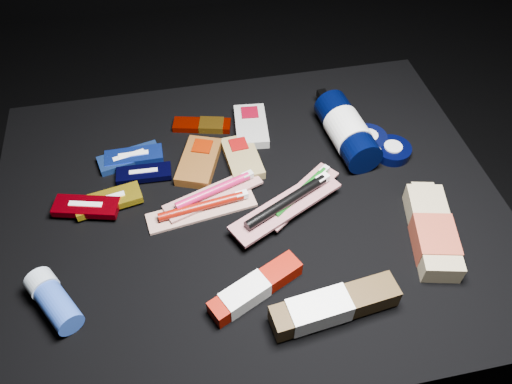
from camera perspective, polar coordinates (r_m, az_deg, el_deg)
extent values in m
plane|color=black|center=(1.30, -0.57, -12.58)|extent=(3.00, 3.00, 0.00)
cube|color=black|center=(1.13, -0.65, -7.79)|extent=(0.98, 0.78, 0.40)
cube|color=#254EB3|center=(1.07, -14.26, 3.79)|extent=(0.13, 0.07, 0.01)
cube|color=white|center=(1.07, -14.27, 3.83)|extent=(0.07, 0.03, 0.02)
cube|color=#1533AD|center=(1.07, -13.77, 3.97)|extent=(0.12, 0.04, 0.01)
cube|color=white|center=(1.07, -13.78, 4.00)|extent=(0.06, 0.01, 0.02)
cube|color=black|center=(1.03, -12.68, 2.09)|extent=(0.11, 0.05, 0.01)
cube|color=silver|center=(1.03, -12.69, 2.12)|extent=(0.06, 0.01, 0.01)
cube|color=gold|center=(0.99, -16.52, -0.94)|extent=(0.13, 0.07, 0.01)
cube|color=silver|center=(0.99, -16.53, -0.91)|extent=(0.07, 0.02, 0.02)
cube|color=#82000A|center=(0.99, -18.81, -1.60)|extent=(0.13, 0.08, 0.01)
cube|color=white|center=(0.99, -18.82, -1.56)|extent=(0.06, 0.03, 0.02)
cube|color=brown|center=(1.04, -6.54, 3.46)|extent=(0.11, 0.15, 0.02)
cube|color=#6D1400|center=(1.06, -6.12, 4.83)|extent=(0.05, 0.05, 0.02)
cube|color=#A1A29C|center=(1.11, -0.57, 7.54)|extent=(0.08, 0.13, 0.02)
cube|color=#650414|center=(1.13, -0.72, 8.71)|extent=(0.04, 0.04, 0.02)
cube|color=olive|center=(1.04, -1.56, 3.89)|extent=(0.07, 0.13, 0.02)
cube|color=#720808|center=(1.06, -2.01, 5.11)|extent=(0.04, 0.04, 0.02)
cube|color=#890C00|center=(1.12, -6.19, 7.60)|extent=(0.13, 0.07, 0.01)
cube|color=#B2781A|center=(1.12, -5.10, 7.63)|extent=(0.06, 0.05, 0.02)
cylinder|color=black|center=(1.07, 10.34, 6.91)|extent=(0.09, 0.19, 0.07)
cylinder|color=silver|center=(1.07, 10.44, 6.76)|extent=(0.09, 0.09, 0.08)
cylinder|color=black|center=(1.14, 8.19, 10.35)|extent=(0.03, 0.03, 0.03)
cube|color=black|center=(1.17, 7.69, 10.80)|extent=(0.02, 0.03, 0.02)
cylinder|color=black|center=(1.10, 12.68, 5.90)|extent=(0.08, 0.08, 0.02)
cylinder|color=#B9BAB6|center=(1.10, 12.70, 5.96)|extent=(0.04, 0.04, 0.02)
cylinder|color=black|center=(1.09, 15.29, 4.59)|extent=(0.08, 0.08, 0.02)
cylinder|color=beige|center=(1.09, 15.31, 4.65)|extent=(0.04, 0.04, 0.02)
cube|color=tan|center=(0.96, 19.46, -4.24)|extent=(0.11, 0.20, 0.04)
cube|color=#9E3D29|center=(0.94, 19.72, -5.19)|extent=(0.09, 0.10, 0.04)
cube|color=tan|center=(1.01, 18.41, 0.13)|extent=(0.05, 0.03, 0.03)
cylinder|color=#2849AA|center=(0.88, -21.64, -12.13)|extent=(0.08, 0.10, 0.04)
cylinder|color=#A4B4C2|center=(0.91, -23.28, -9.62)|extent=(0.06, 0.05, 0.05)
cube|color=silver|center=(0.96, -6.21, -2.08)|extent=(0.21, 0.08, 0.01)
cylinder|color=#720D05|center=(0.95, -6.27, -1.62)|extent=(0.17, 0.04, 0.02)
cube|color=white|center=(0.96, -1.64, -0.34)|extent=(0.03, 0.02, 0.01)
cube|color=beige|center=(0.97, -4.88, -0.29)|extent=(0.20, 0.11, 0.01)
cylinder|color=#AD1048|center=(0.96, -4.92, 0.15)|extent=(0.15, 0.07, 0.02)
cube|color=silver|center=(0.99, -0.98, 1.91)|extent=(0.03, 0.02, 0.01)
cube|color=#B8B3AD|center=(0.96, 5.09, -0.43)|extent=(0.18, 0.15, 0.01)
cylinder|color=#084F0F|center=(0.95, 5.14, 0.01)|extent=(0.13, 0.10, 0.02)
cube|color=silver|center=(1.00, 7.78, 2.45)|extent=(0.02, 0.02, 0.01)
cube|color=#A69E9B|center=(0.93, 3.46, -1.63)|extent=(0.23, 0.15, 0.01)
cylinder|color=black|center=(0.92, 3.50, -1.10)|extent=(0.17, 0.10, 0.02)
cube|color=white|center=(0.97, 7.59, 1.50)|extent=(0.03, 0.03, 0.01)
cube|color=#7B0B00|center=(0.84, -0.02, -10.91)|extent=(0.17, 0.11, 0.03)
cube|color=white|center=(0.84, -1.28, -11.66)|extent=(0.09, 0.07, 0.03)
cube|color=#3A2811|center=(0.83, 8.98, -12.72)|extent=(0.21, 0.07, 0.04)
cube|color=white|center=(0.82, 7.18, -13.26)|extent=(0.10, 0.06, 0.04)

